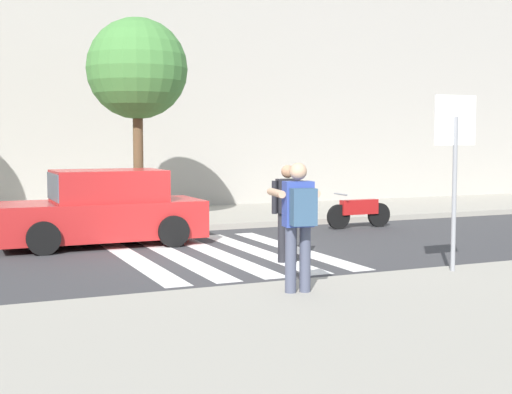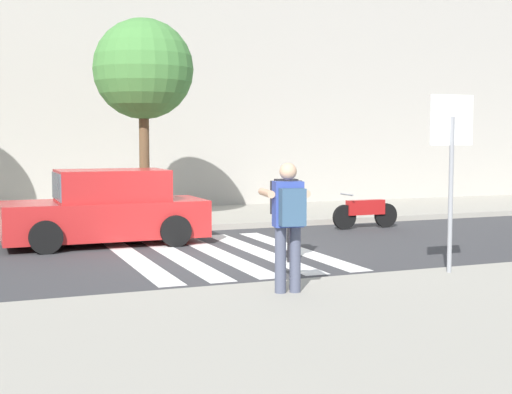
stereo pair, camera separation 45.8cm
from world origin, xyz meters
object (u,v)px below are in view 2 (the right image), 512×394
object	(u,v)px
pedestrian_crossing	(286,208)
motorcycle	(365,212)
street_tree_center	(143,70)
stop_sign	(451,143)
parked_car_red	(107,209)
photographer_with_backpack	(288,216)

from	to	relation	value
pedestrian_crossing	motorcycle	distance (m)	5.34
motorcycle	street_tree_center	world-z (taller)	street_tree_center
stop_sign	street_tree_center	xyz separation A→B (m)	(-2.90, 7.90, 1.70)
street_tree_center	parked_car_red	bearing A→B (deg)	-121.99
photographer_with_backpack	pedestrian_crossing	distance (m)	3.17
stop_sign	parked_car_red	bearing A→B (deg)	125.39
motorcycle	street_tree_center	size ratio (longest dim) A/B	0.36
pedestrian_crossing	street_tree_center	distance (m)	6.27
photographer_with_backpack	street_tree_center	distance (m)	8.76
motorcycle	street_tree_center	bearing A→B (deg)	161.16
stop_sign	pedestrian_crossing	bearing A→B (deg)	123.58
stop_sign	pedestrian_crossing	size ratio (longest dim) A/B	1.57
motorcycle	street_tree_center	distance (m)	6.35
stop_sign	photographer_with_backpack	bearing A→B (deg)	-171.32
stop_sign	parked_car_red	distance (m)	7.34
stop_sign	pedestrian_crossing	distance (m)	3.16
pedestrian_crossing	parked_car_red	bearing A→B (deg)	126.64
photographer_with_backpack	pedestrian_crossing	world-z (taller)	photographer_with_backpack
parked_car_red	motorcycle	distance (m)	6.35
photographer_with_backpack	stop_sign	bearing A→B (deg)	8.68
parked_car_red	street_tree_center	xyz separation A→B (m)	(1.27, 2.03, 3.09)
stop_sign	parked_car_red	xyz separation A→B (m)	(-4.17, 5.87, -1.39)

